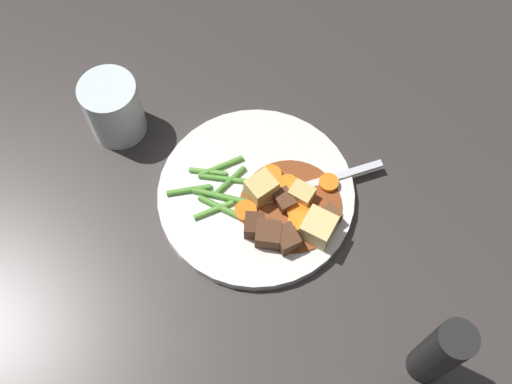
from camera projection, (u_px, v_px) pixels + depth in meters
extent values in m
plane|color=#383330|center=(256.00, 197.00, 0.82)|extent=(3.00, 3.00, 0.00)
cylinder|color=white|center=(256.00, 195.00, 0.81)|extent=(0.26, 0.26, 0.02)
cylinder|color=brown|center=(290.00, 206.00, 0.79)|extent=(0.13, 0.13, 0.00)
cylinder|color=orange|center=(271.00, 175.00, 0.81)|extent=(0.04, 0.04, 0.01)
cylinder|color=orange|center=(298.00, 222.00, 0.78)|extent=(0.04, 0.04, 0.01)
cylinder|color=orange|center=(288.00, 185.00, 0.80)|extent=(0.04, 0.04, 0.01)
cylinder|color=orange|center=(299.00, 211.00, 0.79)|extent=(0.04, 0.04, 0.01)
cylinder|color=orange|center=(328.00, 183.00, 0.80)|extent=(0.04, 0.04, 0.01)
cylinder|color=orange|center=(244.00, 211.00, 0.79)|extent=(0.04, 0.04, 0.01)
cube|color=#DBBC6B|center=(262.00, 186.00, 0.79)|extent=(0.04, 0.05, 0.03)
cube|color=#E5CC7A|center=(318.00, 228.00, 0.76)|extent=(0.04, 0.04, 0.04)
cube|color=#DBBC6B|center=(302.00, 194.00, 0.79)|extent=(0.03, 0.03, 0.02)
cube|color=#56331E|center=(268.00, 234.00, 0.76)|extent=(0.04, 0.04, 0.03)
cube|color=#4C2B19|center=(254.00, 226.00, 0.77)|extent=(0.03, 0.04, 0.02)
cube|color=#56331E|center=(283.00, 203.00, 0.79)|extent=(0.04, 0.03, 0.02)
cube|color=brown|center=(329.00, 217.00, 0.78)|extent=(0.03, 0.03, 0.02)
cube|color=#56331E|center=(287.00, 239.00, 0.76)|extent=(0.04, 0.04, 0.02)
cylinder|color=#599E38|center=(189.00, 190.00, 0.80)|extent=(0.05, 0.04, 0.01)
cylinder|color=#4C8E33|center=(232.00, 178.00, 0.81)|extent=(0.03, 0.05, 0.01)
cylinder|color=#599E38|center=(227.00, 210.00, 0.79)|extent=(0.08, 0.01, 0.01)
cylinder|color=#66AD42|center=(209.00, 170.00, 0.82)|extent=(0.05, 0.02, 0.01)
cylinder|color=#66AD42|center=(214.00, 210.00, 0.79)|extent=(0.04, 0.05, 0.01)
cylinder|color=#599E38|center=(221.00, 166.00, 0.82)|extent=(0.05, 0.05, 0.01)
cylinder|color=#599E38|center=(225.00, 181.00, 0.81)|extent=(0.07, 0.03, 0.01)
cylinder|color=#599E38|center=(220.00, 196.00, 0.80)|extent=(0.07, 0.02, 0.01)
cube|color=silver|center=(342.00, 175.00, 0.81)|extent=(0.09, 0.09, 0.00)
cube|color=silver|center=(296.00, 189.00, 0.80)|extent=(0.03, 0.03, 0.00)
cylinder|color=silver|center=(272.00, 189.00, 0.80)|extent=(0.03, 0.03, 0.00)
cylinder|color=silver|center=(274.00, 193.00, 0.80)|extent=(0.03, 0.03, 0.00)
cylinder|color=silver|center=(276.00, 197.00, 0.80)|extent=(0.03, 0.03, 0.00)
cylinder|color=silver|center=(277.00, 201.00, 0.80)|extent=(0.03, 0.03, 0.00)
cylinder|color=silver|center=(113.00, 108.00, 0.83)|extent=(0.08, 0.08, 0.09)
cylinder|color=black|center=(440.00, 353.00, 0.66)|extent=(0.04, 0.04, 0.14)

